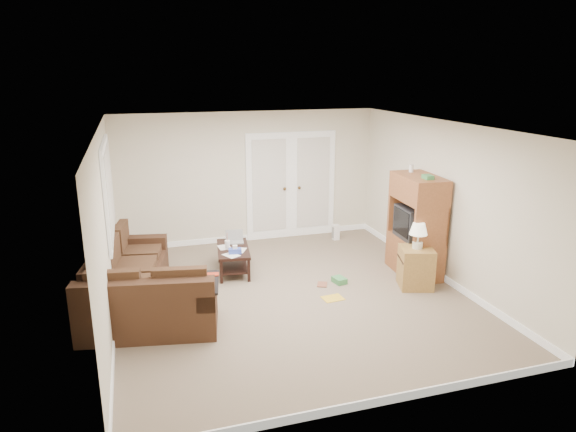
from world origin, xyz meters
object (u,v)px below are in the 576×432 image
object	(u,v)px
sectional_sofa	(137,289)
coffee_table	(233,258)
side_cabinet	(416,264)
tv_armoire	(416,225)

from	to	relation	value
sectional_sofa	coffee_table	world-z (taller)	sectional_sofa
sectional_sofa	side_cabinet	distance (m)	4.13
sectional_sofa	tv_armoire	size ratio (longest dim) A/B	1.63
coffee_table	side_cabinet	xyz separation A→B (m)	(2.56, -1.45, 0.14)
side_cabinet	coffee_table	bearing A→B (deg)	167.76
sectional_sofa	coffee_table	distance (m)	1.86
coffee_table	side_cabinet	distance (m)	2.94
coffee_table	side_cabinet	bearing A→B (deg)	-21.77
sectional_sofa	tv_armoire	bearing A→B (deg)	11.45
tv_armoire	sectional_sofa	bearing A→B (deg)	-175.18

